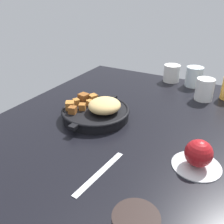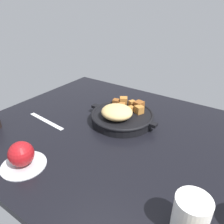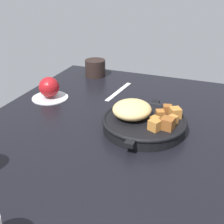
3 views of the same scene
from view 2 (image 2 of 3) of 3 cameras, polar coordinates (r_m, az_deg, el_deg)
ground_plane at (r=78.76cm, az=2.27°, el=-6.49°), size 103.97×80.97×2.40cm
cast_iron_skillet at (r=83.97cm, az=2.49°, el=-0.89°), size 28.47×24.14×8.13cm
saucer_plate at (r=69.68cm, az=-21.91°, el=-12.55°), size 12.82×12.82×0.60cm
red_apple at (r=67.37cm, az=-22.49°, el=-10.00°), size 7.17×7.17×7.17cm
butter_knife at (r=89.42cm, az=-16.71°, el=-2.22°), size 19.60×3.36×0.36cm
white_creamer_pitcher at (r=50.73cm, az=19.72°, el=-24.00°), size 7.24×7.24×9.00cm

